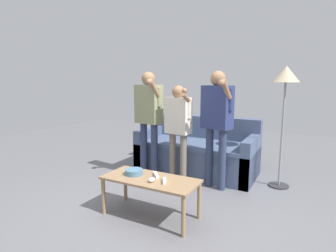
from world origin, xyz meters
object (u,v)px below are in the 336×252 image
game_remote_wand_near (156,175)px  game_remote_wand_far (164,181)px  couch (198,153)px  player_center (178,123)px  player_left (149,112)px  snack_bowl (134,172)px  floor_lamp (286,82)px  game_remote_nunchuk (152,180)px  coffee_table (150,183)px  player_right (217,116)px

game_remote_wand_near → game_remote_wand_far: bearing=-34.9°
couch → player_center: bearing=-94.3°
player_left → snack_bowl: bearing=-66.1°
couch → player_center: player_center is taller
game_remote_wand_near → floor_lamp: bearing=53.2°
game_remote_nunchuk → floor_lamp: bearing=57.4°
couch → player_left: player_left is taller
player_left → coffee_table: bearing=-57.2°
couch → player_center: 0.87m
player_right → game_remote_wand_near: (-0.34, -1.05, -0.57)m
player_center → game_remote_wand_near: size_ratio=10.23×
coffee_table → floor_lamp: (1.16, 1.61, 1.09)m
game_remote_wand_far → game_remote_nunchuk: bearing=-155.6°
snack_bowl → floor_lamp: 2.34m
coffee_table → game_remote_wand_near: (0.02, 0.09, 0.07)m
floor_lamp → player_center: floor_lamp is taller
couch → floor_lamp: size_ratio=1.12×
game_remote_wand_near → game_remote_nunchuk: bearing=-74.3°
snack_bowl → floor_lamp: size_ratio=0.12×
player_center → game_remote_wand_far: (0.37, -1.07, -0.45)m
game_remote_wand_far → coffee_table: bearing=171.6°
couch → game_remote_wand_near: 1.60m
player_center → floor_lamp: bearing=23.3°
couch → game_remote_wand_far: size_ratio=12.57×
snack_bowl → player_left: (-0.48, 1.08, 0.56)m
couch → floor_lamp: (1.29, -0.07, 1.16)m
player_right → game_remote_wand_near: bearing=-108.1°
couch → game_remote_nunchuk: couch is taller
couch → player_center: (-0.05, -0.64, 0.59)m
floor_lamp → player_left: 1.99m
snack_bowl → floor_lamp: floor_lamp is taller
floor_lamp → game_remote_wand_far: 2.16m
couch → snack_bowl: couch is taller
player_left → player_right: bearing=2.2°
coffee_table → player_center: bearing=99.6°
game_remote_nunchuk → player_left: 1.52m
game_remote_wand_far → snack_bowl: bearing=173.8°
snack_bowl → player_left: size_ratio=0.12×
coffee_table → game_remote_wand_near: game_remote_wand_near is taller
game_remote_wand_near → coffee_table: bearing=-103.8°
couch → player_left: size_ratio=1.16×
floor_lamp → couch: bearing=176.9°
coffee_table → player_right: (0.36, 1.14, 0.64)m
game_remote_nunchuk → floor_lamp: (1.09, 1.70, 1.01)m
game_remote_nunchuk → game_remote_wand_near: bearing=105.7°
game_remote_wand_near → game_remote_wand_far: size_ratio=0.93×
player_center → game_remote_wand_near: (0.20, -0.95, -0.45)m
game_remote_nunchuk → game_remote_wand_far: (0.12, 0.06, -0.01)m
snack_bowl → player_center: (0.06, 1.02, 0.43)m
player_right → game_remote_nunchuk: bearing=-103.5°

